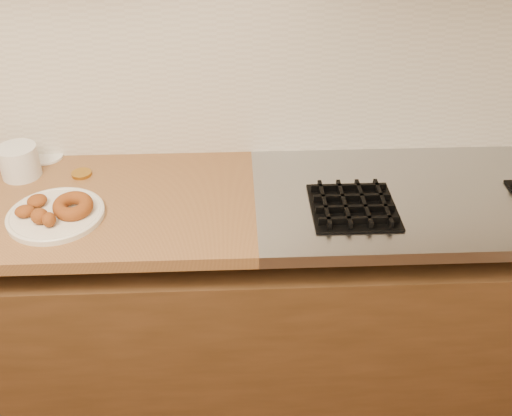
# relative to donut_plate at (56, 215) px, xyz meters

# --- Properties ---
(wall_back) EXTENTS (4.00, 0.02, 2.70)m
(wall_back) POSITION_rel_donut_plate_xyz_m (0.10, 0.40, 0.44)
(wall_back) COLOR #BCAA92
(wall_back) RESTS_ON ground
(base_cabinet) EXTENTS (3.60, 0.60, 0.77)m
(base_cabinet) POSITION_rel_donut_plate_xyz_m (0.10, 0.09, -0.52)
(base_cabinet) COLOR #56351D
(base_cabinet) RESTS_ON floor
(stovetop) EXTENTS (1.30, 0.62, 0.04)m
(stovetop) POSITION_rel_donut_plate_xyz_m (1.25, 0.09, -0.03)
(stovetop) COLOR #9EA0A5
(stovetop) RESTS_ON base_cabinet
(backsplash) EXTENTS (3.60, 0.02, 0.60)m
(backsplash) POSITION_rel_donut_plate_xyz_m (0.10, 0.39, 0.29)
(backsplash) COLOR beige
(backsplash) RESTS_ON wall_back
(burner_grates) EXTENTS (0.91, 0.26, 0.03)m
(burner_grates) POSITION_rel_donut_plate_xyz_m (1.23, 0.01, 0.00)
(burner_grates) COLOR black
(burner_grates) RESTS_ON stovetop
(donut_plate) EXTENTS (0.29, 0.29, 0.02)m
(donut_plate) POSITION_rel_donut_plate_xyz_m (0.00, 0.00, 0.00)
(donut_plate) COLOR silver
(donut_plate) RESTS_ON butcher_block
(ring_donut) EXTENTS (0.15, 0.15, 0.05)m
(ring_donut) POSITION_rel_donut_plate_xyz_m (0.05, 0.00, 0.03)
(ring_donut) COLOR brown
(ring_donut) RESTS_ON donut_plate
(fried_dough_chunks) EXTENTS (0.14, 0.17, 0.05)m
(fried_dough_chunks) POSITION_rel_donut_plate_xyz_m (-0.05, -0.02, 0.03)
(fried_dough_chunks) COLOR brown
(fried_dough_chunks) RESTS_ON donut_plate
(plastic_tub) EXTENTS (0.13, 0.13, 0.11)m
(plastic_tub) POSITION_rel_donut_plate_xyz_m (-0.17, 0.25, 0.04)
(plastic_tub) COLOR silver
(plastic_tub) RESTS_ON butcher_block
(tub_lid) EXTENTS (0.13, 0.13, 0.01)m
(tub_lid) POSITION_rel_donut_plate_xyz_m (-0.12, 0.37, -0.00)
(tub_lid) COLOR white
(tub_lid) RESTS_ON butcher_block
(brass_jar_lid) EXTENTS (0.09, 0.09, 0.01)m
(brass_jar_lid) POSITION_rel_donut_plate_xyz_m (0.03, 0.24, -0.00)
(brass_jar_lid) COLOR #AB7927
(brass_jar_lid) RESTS_ON butcher_block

